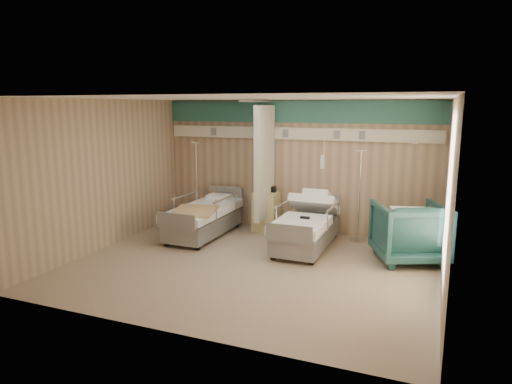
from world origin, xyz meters
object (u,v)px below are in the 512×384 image
bed_left (204,221)px  iv_stand_right (358,223)px  bed_right (306,232)px  bedside_cabinet (266,211)px  iv_stand_left (197,208)px  visitor_armchair (409,232)px

bed_left → iv_stand_right: 3.15m
bed_right → bedside_cabinet: bearing=142.0°
iv_stand_right → iv_stand_left: bearing=-178.9°
bed_left → bedside_cabinet: 1.39m
bed_right → bed_left: bearing=180.0°
bed_right → visitor_armchair: 1.86m
visitor_armchair → iv_stand_right: (-1.01, 0.85, -0.15)m
bed_left → visitor_armchair: (4.05, -0.04, 0.21)m
bedside_cabinet → iv_stand_left: (-1.61, -0.15, -0.04)m
visitor_armchair → iv_stand_left: bearing=-32.9°
bedside_cabinet → bed_left: bearing=-139.4°
bed_right → visitor_armchair: (1.85, -0.04, 0.21)m
bed_right → iv_stand_right: size_ratio=1.18×
bedside_cabinet → iv_stand_left: bearing=-174.7°
bed_left → visitor_armchair: visitor_armchair is taller
bedside_cabinet → visitor_armchair: 3.14m
bed_right → iv_stand_left: size_ratio=1.14×
bed_right → bed_left: size_ratio=1.00×
bedside_cabinet → iv_stand_right: 1.99m
bed_left → visitor_armchair: 4.06m
bed_right → visitor_armchair: bearing=-1.1°
bed_left → iv_stand_right: (3.04, 0.82, 0.06)m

